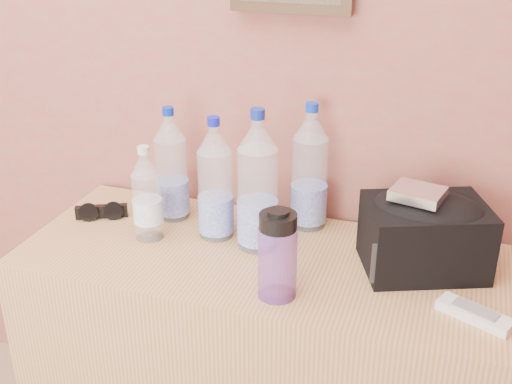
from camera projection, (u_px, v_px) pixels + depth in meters
dresser at (259, 373)px, 1.72m from camera, size 1.17×0.49×0.73m
pet_large_a at (215, 185)px, 1.60m from camera, size 0.09×0.09×0.32m
pet_large_b at (172, 170)px, 1.70m from camera, size 0.08×0.08×0.31m
pet_large_c at (310, 173)px, 1.65m from camera, size 0.09×0.09×0.34m
pet_large_d at (258, 188)px, 1.54m from camera, size 0.10×0.10×0.36m
pet_small at (147, 199)px, 1.60m from camera, size 0.07×0.07×0.25m
nalgene_bottle at (278, 254)px, 1.37m from camera, size 0.08×0.08×0.21m
sunglasses at (102, 211)px, 1.74m from camera, size 0.15×0.11×0.04m
ac_remote at (475, 314)px, 1.33m from camera, size 0.16×0.11×0.02m
toiletry_bag at (425, 233)px, 1.48m from camera, size 0.32×0.28×0.18m
foil_packet at (418, 194)px, 1.42m from camera, size 0.13×0.11×0.02m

